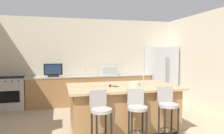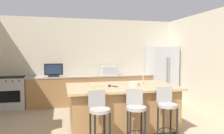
{
  "view_description": "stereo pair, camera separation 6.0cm",
  "coord_description": "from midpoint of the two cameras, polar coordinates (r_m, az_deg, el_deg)",
  "views": [
    {
      "loc": [
        -1.04,
        -1.95,
        1.62
      ],
      "look_at": [
        0.33,
        3.33,
        1.23
      ],
      "focal_mm": 33.3,
      "sensor_mm": 36.0,
      "label": 1
    },
    {
      "loc": [
        -0.98,
        -1.97,
        1.62
      ],
      "look_at": [
        0.33,
        3.33,
        1.23
      ],
      "focal_mm": 33.3,
      "sensor_mm": 36.0,
      "label": 2
    }
  ],
  "objects": [
    {
      "name": "tv_monitor",
      "position": [
        6.4,
        -15.46,
        -0.97
      ],
      "size": [
        0.54,
        0.16,
        0.39
      ],
      "color": "black",
      "rests_on": "counter_back"
    },
    {
      "name": "microwave",
      "position": [
        6.63,
        -0.53,
        -0.98
      ],
      "size": [
        0.48,
        0.36,
        0.28
      ],
      "primitive_type": "cube",
      "color": "#B7BABF",
      "rests_on": "counter_back"
    },
    {
      "name": "bar_stool_center",
      "position": [
        3.64,
        7.02,
        -12.35
      ],
      "size": [
        0.34,
        0.36,
        0.99
      ],
      "rotation": [
        0.0,
        0.0,
        -0.14
      ],
      "color": "gray",
      "rests_on": "ground_plane"
    },
    {
      "name": "wall_back",
      "position": [
        6.88,
        -5.4,
        1.79
      ],
      "size": [
        6.1,
        0.12,
        2.7
      ],
      "primitive_type": "cube",
      "color": "beige",
      "rests_on": "ground_plane"
    },
    {
      "name": "kitchen_island",
      "position": [
        4.41,
        3.1,
        -10.98
      ],
      "size": [
        2.24,
        1.3,
        0.93
      ],
      "color": "black",
      "rests_on": "ground_plane"
    },
    {
      "name": "sink_faucet_back",
      "position": [
        6.6,
        -6.9,
        -1.22
      ],
      "size": [
        0.02,
        0.02,
        0.24
      ],
      "primitive_type": "cylinder",
      "color": "#B2B2B7",
      "rests_on": "counter_back"
    },
    {
      "name": "wall_right",
      "position": [
        5.84,
        27.5,
        0.95
      ],
      "size": [
        0.12,
        5.25,
        2.7
      ],
      "primitive_type": "cube",
      "color": "beige",
      "rests_on": "ground_plane"
    },
    {
      "name": "cell_phone",
      "position": [
        4.19,
        1.19,
        -5.32
      ],
      "size": [
        0.13,
        0.17,
        0.01
      ],
      "primitive_type": "cube",
      "rotation": [
        0.0,
        0.0,
        0.43
      ],
      "color": "black",
      "rests_on": "kitchen_island"
    },
    {
      "name": "range_oven",
      "position": [
        6.67,
        -25.47,
        -6.4
      ],
      "size": [
        0.76,
        0.63,
        0.92
      ],
      "color": "#B7BABF",
      "rests_on": "ground_plane"
    },
    {
      "name": "fruit_bowl",
      "position": [
        4.35,
        6.44,
        -4.57
      ],
      "size": [
        0.23,
        0.23,
        0.07
      ],
      "primitive_type": "cylinder",
      "color": "beige",
      "rests_on": "kitchen_island"
    },
    {
      "name": "bar_stool_right",
      "position": [
        3.85,
        15.21,
        -11.33
      ],
      "size": [
        0.34,
        0.35,
        1.01
      ],
      "rotation": [
        0.0,
        0.0,
        -0.08
      ],
      "color": "gray",
      "rests_on": "ground_plane"
    },
    {
      "name": "tv_remote",
      "position": [
        4.22,
        -0.28,
        -5.16
      ],
      "size": [
        0.09,
        0.18,
        0.02
      ],
      "primitive_type": "cube",
      "rotation": [
        0.0,
        0.0,
        -0.31
      ],
      "color": "black",
      "rests_on": "kitchen_island"
    },
    {
      "name": "sink_faucet_island",
      "position": [
        4.46,
        8.9,
        -3.43
      ],
      "size": [
        0.02,
        0.02,
        0.22
      ],
      "primitive_type": "cylinder",
      "color": "#B2B2B7",
      "rests_on": "kitchen_island"
    },
    {
      "name": "refrigerator",
      "position": [
        7.2,
        13.72,
        -1.84
      ],
      "size": [
        0.86,
        0.8,
        1.79
      ],
      "color": "#B7BABF",
      "rests_on": "ground_plane"
    },
    {
      "name": "counter_back",
      "position": [
        6.6,
        -5.29,
        -6.18
      ],
      "size": [
        3.85,
        0.62,
        0.9
      ],
      "color": "#9E7042",
      "rests_on": "ground_plane"
    },
    {
      "name": "bar_stool_left",
      "position": [
        3.44,
        -3.04,
        -13.11
      ],
      "size": [
        0.34,
        0.36,
        1.0
      ],
      "rotation": [
        0.0,
        0.0,
        0.15
      ],
      "color": "gray",
      "rests_on": "ground_plane"
    },
    {
      "name": "cutting_board",
      "position": [
        4.35,
        -3.87,
        -4.92
      ],
      "size": [
        0.31,
        0.3,
        0.02
      ],
      "primitive_type": "cube",
      "rotation": [
        0.0,
        0.0,
        0.1
      ],
      "color": "tan",
      "rests_on": "kitchen_island"
    }
  ]
}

